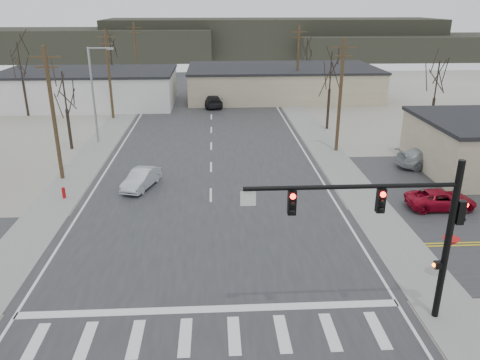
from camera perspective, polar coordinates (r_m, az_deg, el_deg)
The scene contains 30 objects.
ground at distance 26.03m, azimuth -3.63°, elevation -8.72°, with size 140.00×140.00×0.00m, color #BABAB6.
main_road at distance 39.76m, azimuth -3.55°, elevation 2.05°, with size 18.00×110.00×0.05m, color #2A2A2D.
cross_road at distance 26.02m, azimuth -3.63°, elevation -8.69°, with size 90.00×10.00×0.04m, color #2A2A2D.
sidewalk_left at distance 45.85m, azimuth -16.93°, elevation 3.76°, with size 3.00×90.00×0.06m, color gray.
sidewalk_right at distance 45.68m, azimuth 9.92°, elevation 4.30°, with size 3.00×90.00×0.06m, color gray.
traffic_signal_mast at distance 19.83m, azimuth 19.49°, elevation -4.74°, with size 8.95×0.43×7.20m.
fire_hydrant at distance 34.70m, azimuth -20.69°, elevation -1.45°, with size 0.24×0.24×0.87m.
yield_sign at distance 24.62m, azimuth 24.28°, elevation -7.09°, with size 0.80×0.80×2.35m.
building_left_far at distance 65.60m, azimuth -17.91°, elevation 10.64°, with size 22.30×12.30×4.50m.
building_right_far at distance 68.17m, azimuth 5.08°, elevation 11.81°, with size 26.30×14.30×4.30m.
upole_left_b at distance 37.40m, azimuth -21.82°, elevation 7.66°, with size 2.20×0.30×10.00m.
upole_left_c at distance 56.42m, azimuth -15.67°, elevation 12.40°, with size 2.20×0.30×10.00m.
upole_left_d at distance 75.95m, azimuth -12.58°, elevation 14.68°, with size 2.20×0.30×10.00m.
upole_right_a at distance 42.81m, azimuth 12.13°, elevation 10.20°, with size 2.20×0.30×10.00m.
upole_right_b at distance 64.07m, azimuth 7.05°, elevation 13.93°, with size 2.20×0.30×10.00m.
streetlight_main at distance 46.66m, azimuth -17.28°, elevation 10.42°, with size 2.40×0.25×9.00m.
tree_left_near at distance 45.33m, azimuth -20.61°, elevation 9.92°, with size 3.30×3.30×7.35m.
tree_right_mid at distance 50.60m, azimuth 10.99°, elevation 12.69°, with size 3.74×3.74×8.33m.
tree_left_far at distance 70.43m, azimuth -15.47°, elevation 14.85°, with size 3.96×3.96×8.82m.
tree_right_far at distance 76.40m, azimuth 8.16°, elevation 15.26°, with size 3.52×3.52×7.84m.
tree_lot at distance 50.12m, azimuth 22.86°, elevation 10.98°, with size 3.52×3.52×7.84m.
tree_left_mid at distance 61.24m, azimuth -25.26°, elevation 12.84°, with size 3.96×3.96×8.82m.
hill_left at distance 120.33m, azimuth -21.03°, elevation 15.15°, with size 70.00×18.00×7.00m, color #333026.
hill_center at distance 119.82m, azimuth 4.01°, elevation 16.88°, with size 80.00×18.00×9.00m, color #333026.
hill_right at distance 123.49m, azimuth 21.27°, elevation 14.88°, with size 60.00×18.00×5.50m, color #333026.
sedan_crossing at distance 34.96m, azimuth -11.94°, elevation 0.15°, with size 1.44×4.13×1.36m, color #A7ABB2.
car_far_a at distance 61.74m, azimuth -3.46°, elevation 9.67°, with size 2.24×5.50×1.60m, color black.
car_far_b at distance 72.78m, azimuth -5.17°, elevation 11.26°, with size 1.62×4.03×1.37m, color black.
car_parked_red at distance 33.54m, azimuth 23.29°, elevation -2.21°, with size 2.07×4.49×1.25m, color maroon.
car_parked_silver at distance 41.53m, azimuth 22.08°, elevation 2.48°, with size 2.17×5.34×1.55m, color #A1A8AC.
Camera 1 is at (0.37, -22.63, 12.86)m, focal length 35.00 mm.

